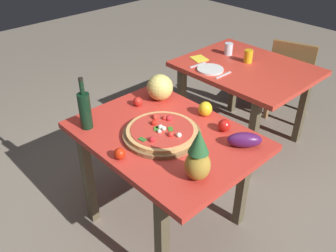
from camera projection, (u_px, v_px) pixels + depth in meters
ground_plane at (166, 219)px, 2.63m from camera, size 10.00×10.00×0.00m
display_table at (165, 147)px, 2.27m from camera, size 1.12×0.83×0.76m
background_table at (245, 77)px, 3.12m from camera, size 1.08×0.87×0.76m
dining_chair at (291, 76)px, 3.55m from camera, size 0.50×0.50×0.85m
pizza_board at (162, 134)px, 2.18m from camera, size 0.48×0.48×0.02m
pizza at (162, 130)px, 2.17m from camera, size 0.43×0.43×0.06m
wine_bottle at (85, 110)px, 2.20m from camera, size 0.08×0.08×0.34m
pineapple_left at (198, 158)px, 1.80m from camera, size 0.13×0.13×0.30m
melon at (160, 87)px, 2.53m from camera, size 0.18×0.18×0.18m
bell_pepper at (205, 109)px, 2.37m from camera, size 0.09×0.09×0.10m
eggplant at (244, 140)px, 2.07m from camera, size 0.21×0.20×0.09m
tomato_by_bottle at (120, 154)px, 1.99m from camera, size 0.07×0.07×0.07m
tomato_at_corner at (224, 125)px, 2.21m from camera, size 0.08×0.08×0.08m
tomato_beside_pepper at (138, 101)px, 2.48m from camera, size 0.07×0.07×0.07m
drinking_glass_juice at (248, 56)px, 3.10m from camera, size 0.07×0.07×0.11m
drinking_glass_water at (229, 49)px, 3.25m from camera, size 0.07×0.07×0.10m
dinner_plate at (210, 69)px, 2.99m from camera, size 0.22×0.22×0.02m
fork_utensil at (198, 65)px, 3.07m from camera, size 0.03×0.18×0.01m
knife_utensil at (223, 75)px, 2.90m from camera, size 0.02×0.18×0.01m
napkin_folded at (199, 59)px, 3.19m from camera, size 0.17×0.15×0.01m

